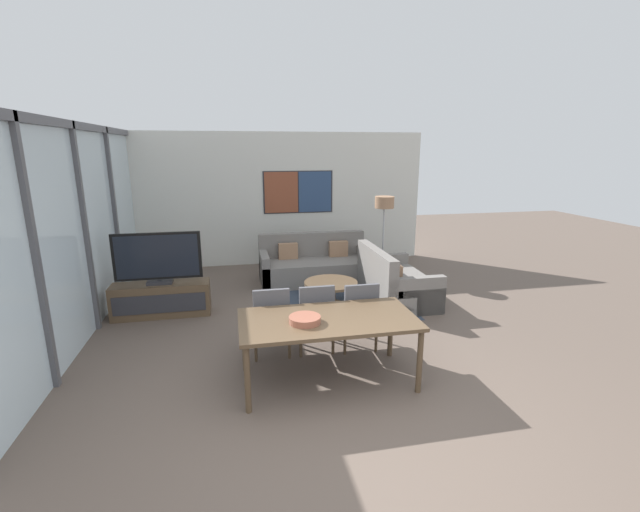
% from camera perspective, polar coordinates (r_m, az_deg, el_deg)
% --- Properties ---
extents(ground_plane, '(24.00, 24.00, 0.00)m').
position_cam_1_polar(ground_plane, '(4.00, 3.42, -23.79)').
color(ground_plane, brown).
extents(wall_back, '(6.62, 0.09, 2.80)m').
position_cam_1_polar(wall_back, '(9.27, -6.23, 7.54)').
color(wall_back, silver).
rests_on(wall_back, ground_plane).
extents(window_wall_left, '(0.07, 6.13, 2.80)m').
position_cam_1_polar(window_wall_left, '(6.48, -29.16, 4.14)').
color(window_wall_left, silver).
rests_on(window_wall_left, ground_plane).
extents(area_rug, '(2.44, 1.83, 0.01)m').
position_cam_1_polar(area_rug, '(6.98, 1.44, -6.46)').
color(area_rug, '#333D4C').
rests_on(area_rug, ground_plane).
extents(tv_console, '(1.42, 0.41, 0.50)m').
position_cam_1_polar(tv_console, '(6.89, -20.37, -5.46)').
color(tv_console, brown).
rests_on(tv_console, ground_plane).
extents(television, '(1.25, 0.20, 0.77)m').
position_cam_1_polar(television, '(6.72, -20.83, -0.30)').
color(television, '#2D2D33').
rests_on(television, tv_console).
extents(sofa_main, '(2.07, 0.92, 0.88)m').
position_cam_1_polar(sofa_main, '(8.17, -0.71, -1.33)').
color(sofa_main, slate).
rests_on(sofa_main, ground_plane).
extents(sofa_side, '(0.92, 1.59, 0.88)m').
position_cam_1_polar(sofa_side, '(7.21, 9.66, -3.66)').
color(sofa_side, slate).
rests_on(sofa_side, ground_plane).
extents(coffee_table, '(0.86, 0.86, 0.39)m').
position_cam_1_polar(coffee_table, '(6.88, 1.46, -4.21)').
color(coffee_table, brown).
rests_on(coffee_table, ground_plane).
extents(dining_table, '(1.86, 0.95, 0.73)m').
position_cam_1_polar(dining_table, '(4.57, 1.06, -9.00)').
color(dining_table, brown).
rests_on(dining_table, ground_plane).
extents(dining_chair_left, '(0.46, 0.46, 0.89)m').
position_cam_1_polar(dining_chair_left, '(5.20, -6.56, -7.95)').
color(dining_chair_left, '#4C4C51').
rests_on(dining_chair_left, ground_plane).
extents(dining_chair_centre, '(0.46, 0.46, 0.89)m').
position_cam_1_polar(dining_chair_centre, '(5.28, -0.67, -7.53)').
color(dining_chair_centre, '#4C4C51').
rests_on(dining_chair_centre, ground_plane).
extents(dining_chair_right, '(0.46, 0.46, 0.89)m').
position_cam_1_polar(dining_chair_right, '(5.36, 5.14, -7.24)').
color(dining_chair_right, '#4C4C51').
rests_on(dining_chair_right, ground_plane).
extents(fruit_bowl, '(0.33, 0.33, 0.07)m').
position_cam_1_polar(fruit_bowl, '(4.41, -2.04, -8.40)').
color(fruit_bowl, '#995642').
rests_on(fruit_bowl, dining_table).
extents(floor_lamp, '(0.36, 0.36, 1.58)m').
position_cam_1_polar(floor_lamp, '(8.27, 8.56, 6.32)').
color(floor_lamp, '#2D2D33').
rests_on(floor_lamp, ground_plane).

